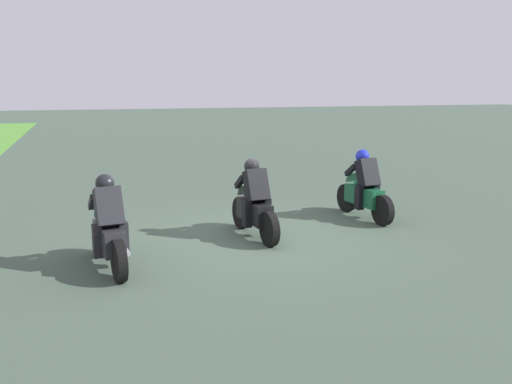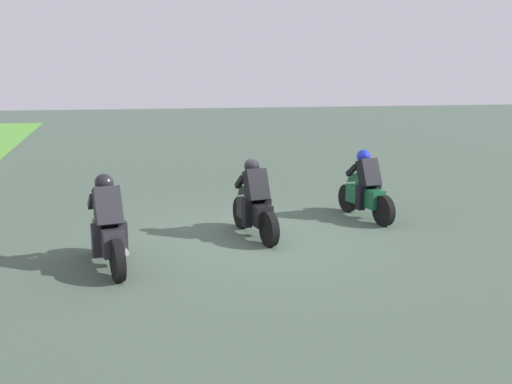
# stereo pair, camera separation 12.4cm
# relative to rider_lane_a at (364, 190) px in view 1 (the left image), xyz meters

# --- Properties ---
(ground_plane) EXTENTS (120.00, 120.00, 0.00)m
(ground_plane) POSITION_rel_rider_lane_a_xyz_m (-0.69, 2.78, -0.62)
(ground_plane) COLOR #3F5243
(rider_lane_a) EXTENTS (2.04, 0.56, 1.51)m
(rider_lane_a) POSITION_rel_rider_lane_a_xyz_m (0.00, 0.00, 0.00)
(rider_lane_a) COLOR black
(rider_lane_a) RESTS_ON ground_plane
(rider_lane_b) EXTENTS (2.04, 0.56, 1.51)m
(rider_lane_b) POSITION_rel_rider_lane_a_xyz_m (-0.68, 2.75, 0.00)
(rider_lane_b) COLOR black
(rider_lane_b) RESTS_ON ground_plane
(rider_lane_c) EXTENTS (2.04, 0.59, 1.51)m
(rider_lane_c) POSITION_rel_rider_lane_a_xyz_m (-1.73, 5.50, 0.00)
(rider_lane_c) COLOR black
(rider_lane_c) RESTS_ON ground_plane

